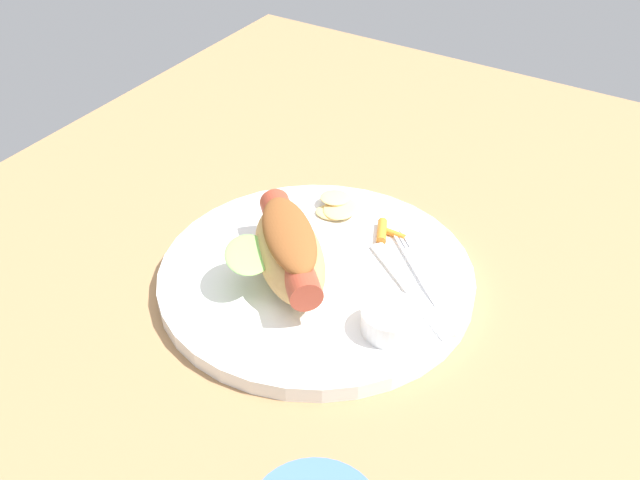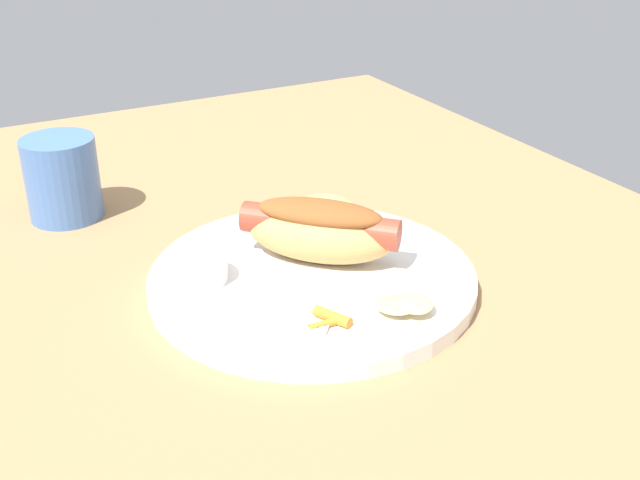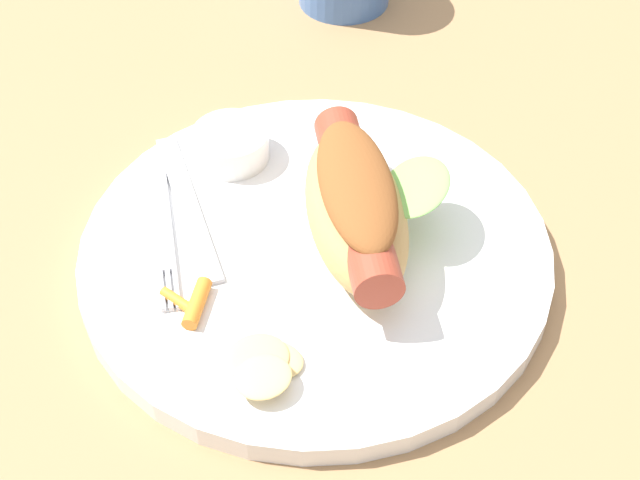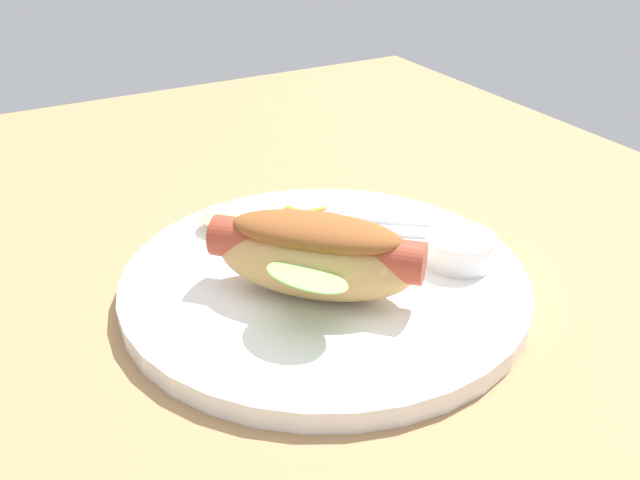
{
  "view_description": "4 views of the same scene",
  "coord_description": "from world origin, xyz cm",
  "px_view_note": "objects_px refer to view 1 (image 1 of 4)",
  "views": [
    {
      "loc": [
        46.93,
        31.68,
        50.18
      ],
      "look_at": [
        -3.65,
        0.35,
        5.44
      ],
      "focal_mm": 44.24,
      "sensor_mm": 36.0,
      "label": 1
    },
    {
      "loc": [
        -61.7,
        30.62,
        37.8
      ],
      "look_at": [
        -3.39,
        -0.87,
        4.66
      ],
      "focal_mm": 44.66,
      "sensor_mm": 36.0,
      "label": 2
    },
    {
      "loc": [
        -37.86,
        -25.57,
        46.43
      ],
      "look_at": [
        -4.71,
        -1.26,
        3.85
      ],
      "focal_mm": 53.39,
      "sensor_mm": 36.0,
      "label": 3
    },
    {
      "loc": [
        37.08,
        -22.86,
        30.05
      ],
      "look_at": [
        -4.06,
        -0.1,
        4.28
      ],
      "focal_mm": 40.35,
      "sensor_mm": 36.0,
      "label": 4
    }
  ],
  "objects_px": {
    "fork": "(423,277)",
    "carrot_garnish": "(385,232)",
    "hot_dog": "(289,249)",
    "knife": "(410,288)",
    "sauce_ramekin": "(390,321)",
    "chips_pile": "(336,207)",
    "plate": "(317,278)"
  },
  "relations": [
    {
      "from": "fork",
      "to": "carrot_garnish",
      "type": "relative_size",
      "value": 3.16
    },
    {
      "from": "hot_dog",
      "to": "knife",
      "type": "relative_size",
      "value": 1.0
    },
    {
      "from": "sauce_ramekin",
      "to": "chips_pile",
      "type": "height_order",
      "value": "sauce_ramekin"
    },
    {
      "from": "fork",
      "to": "chips_pile",
      "type": "bearing_deg",
      "value": 20.75
    },
    {
      "from": "fork",
      "to": "sauce_ramekin",
      "type": "bearing_deg",
      "value": 138.02
    },
    {
      "from": "hot_dog",
      "to": "chips_pile",
      "type": "xyz_separation_m",
      "value": [
        -0.12,
        -0.02,
        -0.03
      ]
    },
    {
      "from": "plate",
      "to": "carrot_garnish",
      "type": "bearing_deg",
      "value": 161.89
    },
    {
      "from": "hot_dog",
      "to": "knife",
      "type": "xyz_separation_m",
      "value": [
        -0.04,
        0.11,
        -0.03
      ]
    },
    {
      "from": "plate",
      "to": "chips_pile",
      "type": "distance_m",
      "value": 0.11
    },
    {
      "from": "hot_dog",
      "to": "carrot_garnish",
      "type": "height_order",
      "value": "hot_dog"
    },
    {
      "from": "knife",
      "to": "chips_pile",
      "type": "bearing_deg",
      "value": 4.7
    },
    {
      "from": "fork",
      "to": "knife",
      "type": "height_order",
      "value": "same"
    },
    {
      "from": "hot_dog",
      "to": "plate",
      "type": "bearing_deg",
      "value": -89.75
    },
    {
      "from": "sauce_ramekin",
      "to": "chips_pile",
      "type": "xyz_separation_m",
      "value": [
        -0.14,
        -0.14,
        -0.01
      ]
    },
    {
      "from": "plate",
      "to": "fork",
      "type": "distance_m",
      "value": 0.1
    },
    {
      "from": "carrot_garnish",
      "to": "fork",
      "type": "bearing_deg",
      "value": 56.72
    },
    {
      "from": "plate",
      "to": "hot_dog",
      "type": "distance_m",
      "value": 0.05
    },
    {
      "from": "hot_dog",
      "to": "knife",
      "type": "height_order",
      "value": "hot_dog"
    },
    {
      "from": "plate",
      "to": "fork",
      "type": "height_order",
      "value": "fork"
    },
    {
      "from": "hot_dog",
      "to": "fork",
      "type": "relative_size",
      "value": 1.27
    },
    {
      "from": "chips_pile",
      "to": "plate",
      "type": "bearing_deg",
      "value": 20.38
    },
    {
      "from": "knife",
      "to": "chips_pile",
      "type": "height_order",
      "value": "chips_pile"
    },
    {
      "from": "plate",
      "to": "chips_pile",
      "type": "bearing_deg",
      "value": -159.62
    },
    {
      "from": "plate",
      "to": "knife",
      "type": "relative_size",
      "value": 2.11
    },
    {
      "from": "hot_dog",
      "to": "carrot_garnish",
      "type": "bearing_deg",
      "value": -69.18
    },
    {
      "from": "sauce_ramekin",
      "to": "carrot_garnish",
      "type": "distance_m",
      "value": 0.14
    },
    {
      "from": "sauce_ramekin",
      "to": "chips_pile",
      "type": "bearing_deg",
      "value": -134.86
    },
    {
      "from": "chips_pile",
      "to": "carrot_garnish",
      "type": "bearing_deg",
      "value": 80.25
    },
    {
      "from": "carrot_garnish",
      "to": "sauce_ramekin",
      "type": "bearing_deg",
      "value": 29.76
    },
    {
      "from": "plate",
      "to": "fork",
      "type": "xyz_separation_m",
      "value": [
        -0.05,
        0.09,
        0.01
      ]
    },
    {
      "from": "knife",
      "to": "carrot_garnish",
      "type": "relative_size",
      "value": 4.01
    },
    {
      "from": "plate",
      "to": "hot_dog",
      "type": "height_order",
      "value": "hot_dog"
    }
  ]
}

